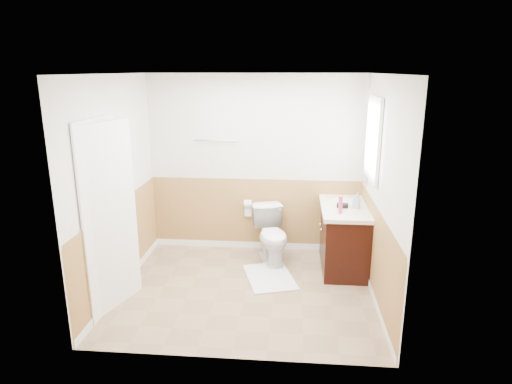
# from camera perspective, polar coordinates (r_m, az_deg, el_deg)

# --- Properties ---
(floor) EXTENTS (3.00, 3.00, 0.00)m
(floor) POSITION_cam_1_polar(r_m,az_deg,el_deg) (5.38, -1.32, -12.58)
(floor) COLOR #8C7051
(floor) RESTS_ON ground
(ceiling) EXTENTS (3.00, 3.00, 0.00)m
(ceiling) POSITION_cam_1_polar(r_m,az_deg,el_deg) (4.74, -1.52, 15.10)
(ceiling) COLOR white
(ceiling) RESTS_ON floor
(wall_back) EXTENTS (3.00, 0.00, 3.00)m
(wall_back) POSITION_cam_1_polar(r_m,az_deg,el_deg) (6.17, -0.08, 3.53)
(wall_back) COLOR silver
(wall_back) RESTS_ON floor
(wall_front) EXTENTS (3.00, 0.00, 3.00)m
(wall_front) POSITION_cam_1_polar(r_m,az_deg,el_deg) (3.69, -3.64, -4.93)
(wall_front) COLOR silver
(wall_front) RESTS_ON floor
(wall_left) EXTENTS (0.00, 3.00, 3.00)m
(wall_left) POSITION_cam_1_polar(r_m,az_deg,el_deg) (5.29, -17.78, 0.72)
(wall_left) COLOR silver
(wall_left) RESTS_ON floor
(wall_right) EXTENTS (0.00, 3.00, 3.00)m
(wall_right) POSITION_cam_1_polar(r_m,az_deg,el_deg) (4.98, 16.00, -0.04)
(wall_right) COLOR silver
(wall_right) RESTS_ON floor
(wainscot_back) EXTENTS (3.00, 0.00, 3.00)m
(wainscot_back) POSITION_cam_1_polar(r_m,az_deg,el_deg) (6.36, -0.09, -3.11)
(wainscot_back) COLOR #A37D41
(wainscot_back) RESTS_ON floor
(wainscot_front) EXTENTS (3.00, 0.00, 3.00)m
(wainscot_front) POSITION_cam_1_polar(r_m,az_deg,el_deg) (4.02, -3.43, -14.93)
(wainscot_front) COLOR #A37D41
(wainscot_front) RESTS_ON floor
(wainscot_left) EXTENTS (0.00, 2.60, 2.60)m
(wainscot_left) POSITION_cam_1_polar(r_m,az_deg,el_deg) (5.52, -17.02, -6.83)
(wainscot_left) COLOR #A37D41
(wainscot_left) RESTS_ON floor
(wainscot_right) EXTENTS (0.00, 2.60, 2.60)m
(wainscot_right) POSITION_cam_1_polar(r_m,az_deg,el_deg) (5.22, 15.25, -7.98)
(wainscot_right) COLOR #A37D41
(wainscot_right) RESTS_ON floor
(toilet) EXTENTS (0.61, 0.82, 0.75)m
(toilet) POSITION_cam_1_polar(r_m,az_deg,el_deg) (5.98, 2.09, -5.65)
(toilet) COLOR white
(toilet) RESTS_ON floor
(bath_mat) EXTENTS (0.76, 0.93, 0.02)m
(bath_mat) POSITION_cam_1_polar(r_m,az_deg,el_deg) (5.66, 1.78, -10.99)
(bath_mat) COLOR silver
(bath_mat) RESTS_ON floor
(vanity_cabinet) EXTENTS (0.55, 1.10, 0.80)m
(vanity_cabinet) POSITION_cam_1_polar(r_m,az_deg,el_deg) (5.92, 11.29, -5.91)
(vanity_cabinet) COLOR black
(vanity_cabinet) RESTS_ON floor
(vanity_knob_left) EXTENTS (0.03, 0.03, 0.03)m
(vanity_knob_left) POSITION_cam_1_polar(r_m,az_deg,el_deg) (5.75, 8.49, -4.84)
(vanity_knob_left) COLOR silver
(vanity_knob_left) RESTS_ON vanity_cabinet
(vanity_knob_right) EXTENTS (0.03, 0.03, 0.03)m
(vanity_knob_right) POSITION_cam_1_polar(r_m,az_deg,el_deg) (5.94, 8.38, -4.17)
(vanity_knob_right) COLOR white
(vanity_knob_right) RESTS_ON vanity_cabinet
(countertop) EXTENTS (0.60, 1.15, 0.05)m
(countertop) POSITION_cam_1_polar(r_m,az_deg,el_deg) (5.78, 11.42, -1.99)
(countertop) COLOR silver
(countertop) RESTS_ON vanity_cabinet
(sink_basin) EXTENTS (0.36, 0.36, 0.02)m
(sink_basin) POSITION_cam_1_polar(r_m,az_deg,el_deg) (5.91, 11.38, -1.23)
(sink_basin) COLOR white
(sink_basin) RESTS_ON countertop
(faucet) EXTENTS (0.02, 0.02, 0.14)m
(faucet) POSITION_cam_1_polar(r_m,az_deg,el_deg) (5.92, 13.14, -0.71)
(faucet) COLOR #B9B8BF
(faucet) RESTS_ON countertop
(lotion_bottle) EXTENTS (0.05, 0.05, 0.22)m
(lotion_bottle) POSITION_cam_1_polar(r_m,az_deg,el_deg) (5.42, 10.92, -1.66)
(lotion_bottle) COLOR #C8345D
(lotion_bottle) RESTS_ON countertop
(soap_dispenser) EXTENTS (0.11, 0.11, 0.18)m
(soap_dispenser) POSITION_cam_1_polar(r_m,az_deg,el_deg) (5.67, 12.89, -1.20)
(soap_dispenser) COLOR #97A1AB
(soap_dispenser) RESTS_ON countertop
(hair_dryer_body) EXTENTS (0.14, 0.07, 0.07)m
(hair_dryer_body) POSITION_cam_1_polar(r_m,az_deg,el_deg) (5.66, 11.16, -1.72)
(hair_dryer_body) COLOR black
(hair_dryer_body) RESTS_ON countertop
(hair_dryer_handle) EXTENTS (0.03, 0.03, 0.07)m
(hair_dryer_handle) POSITION_cam_1_polar(r_m,az_deg,el_deg) (5.65, 10.86, -2.06)
(hair_dryer_handle) COLOR black
(hair_dryer_handle) RESTS_ON countertop
(mirror_panel) EXTENTS (0.02, 0.35, 0.90)m
(mirror_panel) POSITION_cam_1_polar(r_m,az_deg,el_deg) (5.97, 14.06, 5.59)
(mirror_panel) COLOR silver
(mirror_panel) RESTS_ON wall_right
(window_frame) EXTENTS (0.04, 0.80, 1.00)m
(window_frame) POSITION_cam_1_polar(r_m,az_deg,el_deg) (5.44, 14.95, 6.72)
(window_frame) COLOR white
(window_frame) RESTS_ON wall_right
(window_glass) EXTENTS (0.01, 0.70, 0.90)m
(window_glass) POSITION_cam_1_polar(r_m,az_deg,el_deg) (5.44, 15.12, 6.71)
(window_glass) COLOR white
(window_glass) RESTS_ON wall_right
(door) EXTENTS (0.29, 0.78, 2.04)m
(door) POSITION_cam_1_polar(r_m,az_deg,el_deg) (4.92, -18.45, -3.24)
(door) COLOR white
(door) RESTS_ON wall_left
(door_frame) EXTENTS (0.02, 0.92, 2.10)m
(door_frame) POSITION_cam_1_polar(r_m,az_deg,el_deg) (4.95, -19.27, -3.09)
(door_frame) COLOR white
(door_frame) RESTS_ON wall_left
(door_knob) EXTENTS (0.06, 0.06, 0.06)m
(door_knob) POSITION_cam_1_polar(r_m,az_deg,el_deg) (5.21, -16.38, -2.84)
(door_knob) COLOR silver
(door_knob) RESTS_ON door
(towel_bar) EXTENTS (0.62, 0.02, 0.02)m
(towel_bar) POSITION_cam_1_polar(r_m,az_deg,el_deg) (6.13, -5.29, 6.71)
(towel_bar) COLOR silver
(towel_bar) RESTS_ON wall_back
(tp_holder_bar) EXTENTS (0.14, 0.02, 0.02)m
(tp_holder_bar) POSITION_cam_1_polar(r_m,az_deg,el_deg) (6.25, -1.05, -1.53)
(tp_holder_bar) COLOR silver
(tp_holder_bar) RESTS_ON wall_back
(tp_roll) EXTENTS (0.10, 0.11, 0.11)m
(tp_roll) POSITION_cam_1_polar(r_m,az_deg,el_deg) (6.25, -1.05, -1.53)
(tp_roll) COLOR white
(tp_roll) RESTS_ON tp_holder_bar
(tp_sheet) EXTENTS (0.10, 0.01, 0.16)m
(tp_sheet) POSITION_cam_1_polar(r_m,az_deg,el_deg) (6.28, -1.05, -2.48)
(tp_sheet) COLOR white
(tp_sheet) RESTS_ON tp_roll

